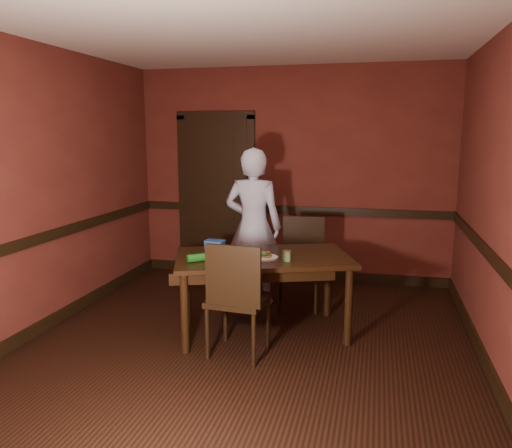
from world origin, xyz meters
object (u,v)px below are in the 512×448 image
at_px(dining_table, 263,294).
at_px(food_tub, 215,244).
at_px(chair_far, 298,264).
at_px(chair_near, 238,298).
at_px(sauce_jar, 287,256).
at_px(sandwich_plate, 265,257).
at_px(person, 253,227).
at_px(cheese_saucer, 230,249).

xyz_separation_m(dining_table, food_tub, (-0.53, 0.19, 0.42)).
xyz_separation_m(chair_far, chair_near, (-0.31, -1.26, 0.01)).
distance_m(dining_table, sauce_jar, 0.51).
bearing_deg(dining_table, sandwich_plate, -86.15).
relative_size(chair_near, person, 0.58).
distance_m(person, cheese_saucer, 0.74).
bearing_deg(dining_table, sauce_jar, -49.71).
relative_size(dining_table, cheese_saucer, 10.21).
bearing_deg(person, sandwich_plate, 110.01).
bearing_deg(food_tub, dining_table, -14.44).
relative_size(sauce_jar, cheese_saucer, 0.60).
bearing_deg(chair_far, chair_near, -111.63).
height_order(chair_far, person, person).
distance_m(sandwich_plate, food_tub, 0.64).
distance_m(chair_near, food_tub, 0.87).
xyz_separation_m(person, food_tub, (-0.23, -0.64, -0.07)).
bearing_deg(chair_far, sandwich_plate, -109.04).
relative_size(person, sauce_jar, 18.27).
distance_m(chair_far, sandwich_plate, 0.92).
bearing_deg(sauce_jar, cheese_saucer, 158.02).
relative_size(cheese_saucer, food_tub, 0.80).
xyz_separation_m(chair_far, cheese_saucer, (-0.56, -0.66, 0.28)).
bearing_deg(chair_near, chair_far, -99.27).
xyz_separation_m(person, sandwich_plate, (0.34, -0.92, -0.09)).
height_order(sauce_jar, food_tub, sauce_jar).
bearing_deg(sandwich_plate, chair_far, 78.90).
bearing_deg(cheese_saucer, dining_table, -15.93).
distance_m(sandwich_plate, cheese_saucer, 0.44).
height_order(sauce_jar, cheese_saucer, sauce_jar).
xyz_separation_m(person, cheese_saucer, (-0.05, -0.73, -0.09)).
height_order(chair_far, cheese_saucer, chair_far).
distance_m(sandwich_plate, sauce_jar, 0.22).
xyz_separation_m(chair_near, person, (-0.20, 1.33, 0.36)).
distance_m(dining_table, chair_far, 0.80).
bearing_deg(person, sauce_jar, 119.23).
distance_m(cheese_saucer, food_tub, 0.20).
xyz_separation_m(chair_far, sauce_jar, (0.04, -0.90, 0.31)).
relative_size(person, sandwich_plate, 7.21).
bearing_deg(dining_table, chair_far, 54.57).
bearing_deg(cheese_saucer, chair_far, 49.56).
xyz_separation_m(sauce_jar, food_tub, (-0.78, 0.33, -0.01)).
xyz_separation_m(chair_far, food_tub, (-0.74, -0.57, 0.30)).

